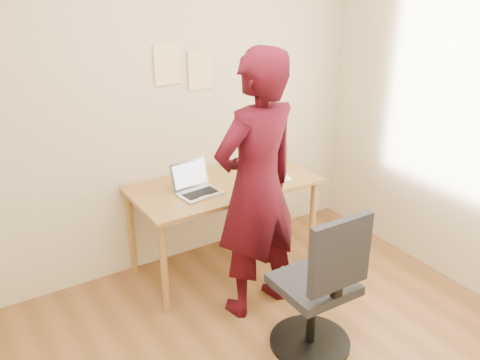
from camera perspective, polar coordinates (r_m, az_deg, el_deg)
room at (r=2.60m, az=7.01°, el=-0.02°), size 3.58×3.58×2.78m
desk at (r=4.10m, az=-1.80°, el=-1.43°), size 1.40×0.70×0.74m
laptop at (r=3.90m, az=-4.75°, el=-0.64°), size 0.33×0.30×0.22m
paper_sheet at (r=4.23m, az=3.42°, el=0.67°), size 0.31×0.37×0.00m
phone at (r=3.97m, az=1.39°, el=-0.84°), size 0.12×0.15×0.01m
wall_note_left at (r=4.00m, az=-7.73°, el=12.12°), size 0.21×0.00×0.30m
wall_note_mid at (r=4.13m, az=-4.21°, el=11.65°), size 0.21×0.00×0.30m
wall_note_right at (r=4.41m, az=2.27°, el=12.56°), size 0.18×0.00×0.24m
office_chair at (r=3.39m, az=8.52°, el=-11.92°), size 0.52×0.52×1.01m
person at (r=3.53m, az=1.78°, el=-0.81°), size 0.73×0.54×1.86m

